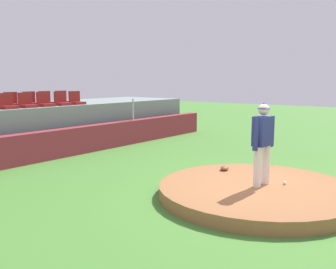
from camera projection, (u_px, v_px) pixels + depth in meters
The scene contains 17 objects.
ground_plane at pixel (256, 197), 8.11m from camera, with size 60.00×60.00×0.00m, color #478432.
pitchers_mound at pixel (257, 191), 8.09m from camera, with size 4.26×4.26×0.26m, color #9D643C.
pitcher at pixel (263, 138), 7.93m from camera, with size 0.79×0.32×1.80m.
baseball at pixel (285, 183), 8.12m from camera, with size 0.07×0.07×0.07m, color white.
fielding_glove at pixel (225, 168), 9.42m from camera, with size 0.30×0.20×0.11m, color brown.
brick_barrier at pixel (59, 144), 12.20m from camera, with size 16.03×0.40×0.93m, color maroon.
fence_post_right at pixel (133, 109), 14.90m from camera, with size 0.06×0.06×0.87m, color silver.
bleacher_platform at pixel (18, 128), 13.59m from camera, with size 15.45×3.53×1.62m, color gray.
stadium_chair_1 at pixel (8, 104), 11.89m from camera, with size 0.48×0.44×0.50m.
stadium_chair_2 at pixel (27, 103), 12.43m from camera, with size 0.48×0.44×0.50m.
stadium_chair_3 at pixel (45, 102), 12.97m from camera, with size 0.48×0.44×0.50m.
stadium_chair_4 at pixel (62, 101), 13.54m from camera, with size 0.48×0.44×0.50m.
stadium_chair_5 at pixel (76, 100), 14.08m from camera, with size 0.48×0.44×0.50m.
stadium_chair_8 at pixel (12, 102), 12.95m from camera, with size 0.48×0.44×0.50m.
stadium_chair_9 at pixel (31, 101), 13.52m from camera, with size 0.48×0.44×0.50m.
stadium_chair_10 at pixel (46, 100), 14.08m from camera, with size 0.48×0.44×0.50m.
stadium_chair_11 at pixel (63, 99), 14.65m from camera, with size 0.48×0.44×0.50m.
Camera 1 is at (-7.40, -3.21, 2.52)m, focal length 39.81 mm.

